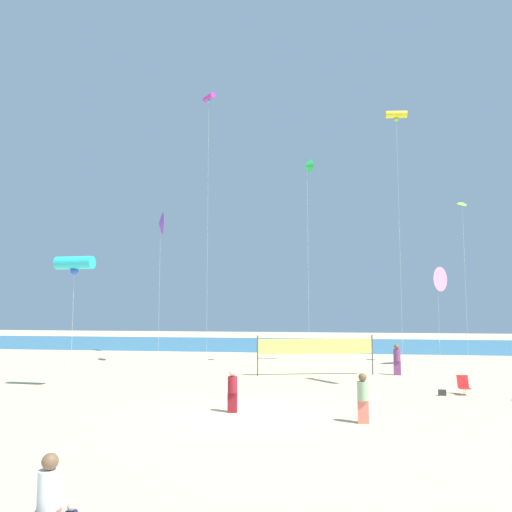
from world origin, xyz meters
The scene contains 16 objects.
ground_plane centered at (0.00, 0.00, 0.00)m, with size 120.00×120.00×0.00m, color #D1BC89.
ocean_band centered at (0.00, 35.54, 0.00)m, with size 120.00×20.00×0.01m, color teal.
mother_figure centered at (-1.71, -11.29, 0.90)m, with size 0.39×0.39×1.69m.
beachgoer_maroon_shirt centered at (-0.73, 0.41, 0.90)m, with size 0.38×0.38×1.68m.
beachgoer_sage_shirt centered at (4.26, -0.75, 0.95)m, with size 0.41×0.41×1.77m.
beachgoer_plum_shirt centered at (7.17, 12.29, 0.99)m, with size 0.43×0.43×1.86m.
folding_beach_chair centered at (9.38, 5.87, 0.47)m, with size 0.52×0.65×0.89m.
volleyball_net centered at (2.28, 11.54, 1.63)m, with size 6.95×1.65×2.40m.
beach_handbag centered at (8.30, 5.46, 0.14)m, with size 0.34×0.17×0.28m, color #2D2D33.
kite_violet_delta centered at (-8.92, 15.37, 10.12)m, with size 0.96×1.64×10.97m.
kite_cyan_tube centered at (-9.71, 4.46, 6.34)m, with size 2.07×0.83×6.70m.
kite_lime_diamond centered at (12.74, 17.72, 11.33)m, with size 0.81×0.81×11.71m.
kite_magenta_tube centered at (-6.49, 19.86, 21.25)m, with size 1.22×1.24×21.61m.
kite_yellow_tube centered at (8.05, 16.01, 17.59)m, with size 1.51×0.62×17.92m.
kite_pink_delta centered at (10.71, 17.18, 6.03)m, with size 1.50×1.56×6.89m.
kite_green_delta centered at (1.76, 15.25, 13.94)m, with size 0.92×1.05×14.46m.
Camera 1 is at (3.04, -19.66, 4.22)m, focal length 35.48 mm.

